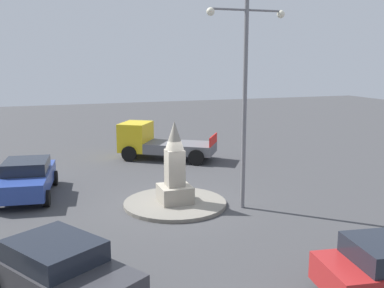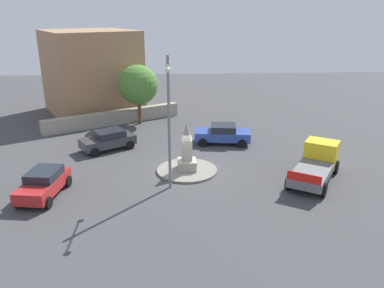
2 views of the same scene
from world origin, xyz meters
The scene contains 7 objects.
ground_plane centered at (0.00, 0.00, 0.00)m, with size 80.00×80.00×0.00m, color #424244.
traffic_island centered at (0.00, 0.00, 0.07)m, with size 3.91×3.91×0.14m, color gray.
monument centered at (0.00, 0.00, 1.36)m, with size 1.19×1.19×3.10m.
streetlamp centered at (2.31, -1.09, 4.59)m, with size 2.97×0.28×7.63m.
car_dark_grey_near_island centered at (-4.48, -5.64, 0.77)m, with size 3.57×4.27×1.46m.
car_blue_waiting centered at (-5.32, 3.05, 0.77)m, with size 2.52×4.45×1.49m.
truck_yellow_far_side centered at (1.42, 7.94, 0.92)m, with size 5.43×4.49×1.99m.
Camera 1 is at (-4.68, -15.36, 5.50)m, focal length 41.16 mm.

